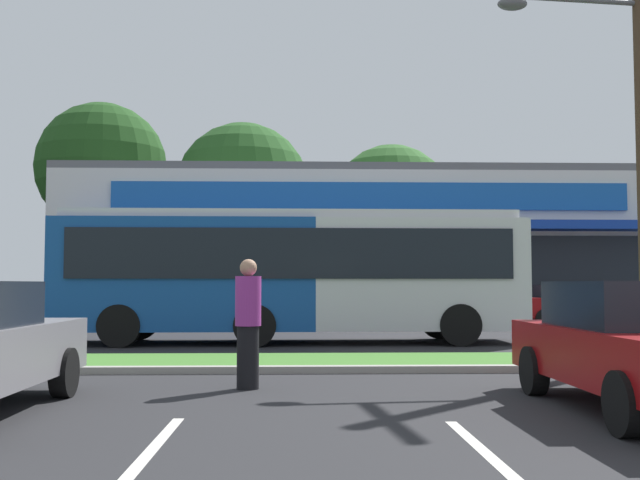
% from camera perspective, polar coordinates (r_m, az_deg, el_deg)
% --- Properties ---
extents(grass_median, '(56.00, 2.20, 0.12)m').
position_cam_1_polar(grass_median, '(13.84, 6.68, -9.20)').
color(grass_median, '#427A2D').
rests_on(grass_median, ground_plane).
extents(curb_lip, '(56.00, 0.24, 0.12)m').
position_cam_1_polar(curb_lip, '(12.64, 7.52, -9.75)').
color(curb_lip, '#99968C').
rests_on(curb_lip, ground_plane).
extents(parking_stripe_0, '(0.12, 4.80, 0.01)m').
position_cam_1_polar(parking_stripe_0, '(6.19, -14.31, -16.95)').
color(parking_stripe_0, silver).
rests_on(parking_stripe_0, ground_plane).
extents(storefront_building, '(25.88, 12.57, 6.39)m').
position_cam_1_polar(storefront_building, '(35.41, 3.06, -0.58)').
color(storefront_building, silver).
rests_on(storefront_building, ground_plane).
extents(tree_left, '(7.30, 7.30, 11.71)m').
position_cam_1_polar(tree_left, '(44.13, -16.33, 5.33)').
color(tree_left, '#473323').
rests_on(tree_left, ground_plane).
extents(tree_mid_left, '(7.61, 7.61, 10.65)m').
position_cam_1_polar(tree_mid_left, '(42.80, -5.92, 3.84)').
color(tree_mid_left, '#473323').
rests_on(tree_mid_left, ground_plane).
extents(tree_mid, '(7.54, 7.54, 10.16)m').
position_cam_1_polar(tree_mid, '(46.75, 5.47, 2.67)').
color(tree_mid, '#473323').
rests_on(tree_mid, ground_plane).
extents(utility_pole, '(3.07, 2.40, 9.54)m').
position_cam_1_polar(utility_pole, '(15.73, 22.95, 10.29)').
color(utility_pole, '#4C3826').
rests_on(utility_pole, ground_plane).
extents(city_bus, '(11.47, 2.79, 3.25)m').
position_cam_1_polar(city_bus, '(18.71, -2.20, -2.47)').
color(city_bus, '#144793').
rests_on(city_bus, ground_plane).
extents(car_2, '(4.42, 1.92, 1.41)m').
position_cam_1_polar(car_2, '(25.94, 5.54, -4.98)').
color(car_2, '#B7B7BC').
rests_on(car_2, ground_plane).
extents(car_3, '(4.24, 1.97, 1.44)m').
position_cam_1_polar(car_3, '(27.30, 18.69, -4.71)').
color(car_3, maroon).
rests_on(car_3, ground_plane).
extents(pedestrian_by_pole, '(0.37, 0.37, 1.82)m').
position_cam_1_polar(pedestrian_by_pole, '(10.61, -5.51, -6.35)').
color(pedestrian_by_pole, black).
rests_on(pedestrian_by_pole, ground_plane).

